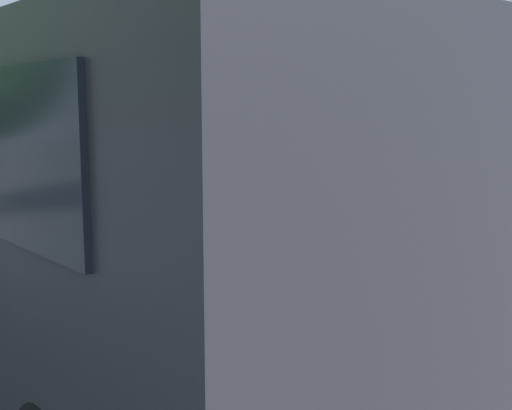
# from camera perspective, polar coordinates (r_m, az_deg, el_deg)

# --- Properties ---
(ground_plane) EXTENTS (80.00, 80.00, 0.00)m
(ground_plane) POSITION_cam_1_polar(r_m,az_deg,el_deg) (10.96, -0.87, -5.61)
(ground_plane) COLOR #4C4C51
(tour_bus) EXTENTS (11.40, 2.80, 3.25)m
(tour_bus) POSITION_cam_1_polar(r_m,az_deg,el_deg) (8.08, -20.93, 0.60)
(tour_bus) COLOR #26262B
(tour_bus) RESTS_ON ground_plane
(spectator_far_left) EXTENTS (0.58, 0.33, 1.70)m
(spectator_far_left) POSITION_cam_1_polar(r_m,az_deg,el_deg) (7.51, 6.00, -4.40)
(spectator_far_left) COLOR black
(spectator_far_left) RESTS_ON ground_plane
(spectator_left) EXTENTS (0.58, 0.35, 1.77)m
(spectator_left) POSITION_cam_1_polar(r_m,az_deg,el_deg) (8.48, 0.69, -2.47)
(spectator_left) COLOR #473823
(spectator_left) RESTS_ON ground_plane
(spectator_centre) EXTENTS (0.57, 0.32, 1.73)m
(spectator_centre) POSITION_cam_1_polar(r_m,az_deg,el_deg) (9.09, -4.26, -1.96)
(spectator_centre) COLOR black
(spectator_centre) RESTS_ON ground_plane
(spectator_right) EXTENTS (0.58, 0.37, 1.82)m
(spectator_right) POSITION_cam_1_polar(r_m,az_deg,el_deg) (10.40, -6.58, -0.30)
(spectator_right) COLOR #473823
(spectator_right) RESTS_ON ground_plane
(spectator_far_right) EXTENTS (0.58, 0.35, 1.67)m
(spectator_far_right) POSITION_cam_1_polar(r_m,az_deg,el_deg) (11.35, -11.90, -0.21)
(spectator_far_right) COLOR #473823
(spectator_far_right) RESTS_ON ground_plane
(parked_motorcycle_silver) EXTENTS (2.05, 0.58, 0.99)m
(parked_motorcycle_silver) POSITION_cam_1_polar(r_m,az_deg,el_deg) (12.00, -16.26, -2.35)
(parked_motorcycle_silver) COLOR black
(parked_motorcycle_silver) RESTS_ON ground_plane
(stunt_motorcycle) EXTENTS (1.95, 0.65, 1.80)m
(stunt_motorcycle) POSITION_cam_1_polar(r_m,az_deg,el_deg) (12.87, 2.89, 1.19)
(stunt_motorcycle) COLOR black
(stunt_motorcycle) RESTS_ON ground_plane
(traffic_cone) EXTENTS (0.34, 0.34, 0.63)m
(traffic_cone) POSITION_cam_1_polar(r_m,az_deg,el_deg) (12.03, 9.58, -2.96)
(traffic_cone) COLOR orange
(traffic_cone) RESTS_ON ground_plane
(bay_line_a) EXTENTS (0.16, 3.97, 0.01)m
(bay_line_a) POSITION_cam_1_polar(r_m,az_deg,el_deg) (10.12, 18.84, -7.28)
(bay_line_a) COLOR white
(bay_line_a) RESTS_ON ground_plane
(bay_line_b) EXTENTS (0.15, 3.87, 0.01)m
(bay_line_b) POSITION_cam_1_polar(r_m,az_deg,el_deg) (11.75, 6.57, -4.68)
(bay_line_b) COLOR white
(bay_line_b) RESTS_ON ground_plane
(bay_line_c) EXTENTS (0.16, 4.21, 0.01)m
(bay_line_c) POSITION_cam_1_polar(r_m,az_deg,el_deg) (13.80, -2.33, -2.64)
(bay_line_c) COLOR white
(bay_line_c) RESTS_ON ground_plane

